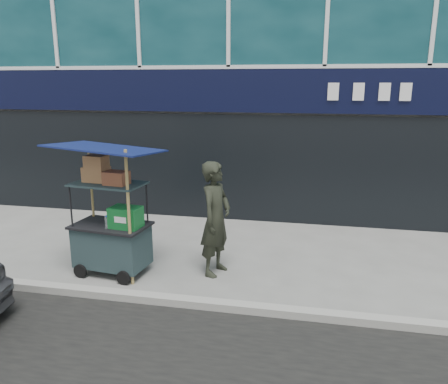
# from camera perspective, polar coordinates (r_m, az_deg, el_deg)

# --- Properties ---
(ground) EXTENTS (80.00, 80.00, 0.00)m
(ground) POSITION_cam_1_polar(r_m,az_deg,el_deg) (6.66, -6.01, -13.59)
(ground) COLOR slate
(ground) RESTS_ON ground
(curb) EXTENTS (80.00, 0.18, 0.12)m
(curb) POSITION_cam_1_polar(r_m,az_deg,el_deg) (6.46, -6.57, -13.92)
(curb) COLOR gray
(curb) RESTS_ON ground
(vendor_cart) EXTENTS (1.74, 1.33, 2.19)m
(vendor_cart) POSITION_cam_1_polar(r_m,az_deg,el_deg) (7.36, -14.45, -4.71)
(vendor_cart) COLOR #1B2C2F
(vendor_cart) RESTS_ON ground
(vendor_man) EXTENTS (0.61, 0.78, 1.88)m
(vendor_man) POSITION_cam_1_polar(r_m,az_deg,el_deg) (7.09, -1.09, -3.50)
(vendor_man) COLOR black
(vendor_man) RESTS_ON ground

